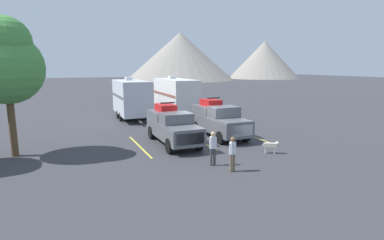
{
  "coord_description": "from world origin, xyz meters",
  "views": [
    {
      "loc": [
        -8.27,
        -17.54,
        4.88
      ],
      "look_at": [
        0.0,
        1.45,
        1.2
      ],
      "focal_mm": 28.61,
      "sensor_mm": 36.0,
      "label": 1
    }
  ],
  "objects_px": {
    "person_a": "(233,152)",
    "camper_trailer_b": "(176,95)",
    "pickup_truck_a": "(172,125)",
    "person_b": "(213,146)",
    "camper_trailer_a": "(131,97)",
    "dog": "(272,145)",
    "pickup_truck_b": "(218,119)"
  },
  "relations": [
    {
      "from": "person_a",
      "to": "dog",
      "type": "relative_size",
      "value": 1.96
    },
    {
      "from": "pickup_truck_a",
      "to": "dog",
      "type": "relative_size",
      "value": 6.65
    },
    {
      "from": "pickup_truck_b",
      "to": "person_a",
      "type": "distance_m",
      "value": 7.37
    },
    {
      "from": "person_a",
      "to": "person_b",
      "type": "relative_size",
      "value": 0.97
    },
    {
      "from": "camper_trailer_a",
      "to": "person_a",
      "type": "height_order",
      "value": "camper_trailer_a"
    },
    {
      "from": "person_b",
      "to": "pickup_truck_b",
      "type": "bearing_deg",
      "value": 59.26
    },
    {
      "from": "pickup_truck_b",
      "to": "person_a",
      "type": "relative_size",
      "value": 3.3
    },
    {
      "from": "pickup_truck_b",
      "to": "camper_trailer_b",
      "type": "bearing_deg",
      "value": 88.65
    },
    {
      "from": "dog",
      "to": "person_b",
      "type": "bearing_deg",
      "value": -172.04
    },
    {
      "from": "person_b",
      "to": "dog",
      "type": "relative_size",
      "value": 2.02
    },
    {
      "from": "pickup_truck_a",
      "to": "person_b",
      "type": "relative_size",
      "value": 3.29
    },
    {
      "from": "pickup_truck_b",
      "to": "person_b",
      "type": "bearing_deg",
      "value": -120.74
    },
    {
      "from": "pickup_truck_a",
      "to": "camper_trailer_a",
      "type": "relative_size",
      "value": 0.78
    },
    {
      "from": "camper_trailer_b",
      "to": "camper_trailer_a",
      "type": "bearing_deg",
      "value": 175.71
    },
    {
      "from": "camper_trailer_a",
      "to": "dog",
      "type": "relative_size",
      "value": 8.56
    },
    {
      "from": "pickup_truck_a",
      "to": "camper_trailer_a",
      "type": "height_order",
      "value": "camper_trailer_a"
    },
    {
      "from": "camper_trailer_b",
      "to": "person_a",
      "type": "distance_m",
      "value": 16.21
    },
    {
      "from": "pickup_truck_b",
      "to": "person_a",
      "type": "height_order",
      "value": "pickup_truck_b"
    },
    {
      "from": "camper_trailer_a",
      "to": "camper_trailer_b",
      "type": "distance_m",
      "value": 4.27
    },
    {
      "from": "camper_trailer_b",
      "to": "pickup_truck_b",
      "type": "bearing_deg",
      "value": -91.35
    },
    {
      "from": "pickup_truck_a",
      "to": "dog",
      "type": "height_order",
      "value": "pickup_truck_a"
    },
    {
      "from": "pickup_truck_b",
      "to": "camper_trailer_a",
      "type": "height_order",
      "value": "camper_trailer_a"
    },
    {
      "from": "pickup_truck_b",
      "to": "pickup_truck_a",
      "type": "bearing_deg",
      "value": -170.33
    },
    {
      "from": "camper_trailer_b",
      "to": "person_b",
      "type": "bearing_deg",
      "value": -103.58
    },
    {
      "from": "pickup_truck_a",
      "to": "pickup_truck_b",
      "type": "height_order",
      "value": "pickup_truck_b"
    },
    {
      "from": "pickup_truck_a",
      "to": "camper_trailer_a",
      "type": "distance_m",
      "value": 10.09
    },
    {
      "from": "pickup_truck_b",
      "to": "dog",
      "type": "relative_size",
      "value": 6.47
    },
    {
      "from": "person_a",
      "to": "camper_trailer_b",
      "type": "bearing_deg",
      "value": 78.84
    },
    {
      "from": "person_a",
      "to": "dog",
      "type": "xyz_separation_m",
      "value": [
        3.6,
        1.71,
        -0.48
      ]
    },
    {
      "from": "pickup_truck_b",
      "to": "camper_trailer_a",
      "type": "relative_size",
      "value": 0.76
    },
    {
      "from": "pickup_truck_b",
      "to": "dog",
      "type": "distance_m",
      "value": 5.15
    },
    {
      "from": "pickup_truck_a",
      "to": "pickup_truck_b",
      "type": "bearing_deg",
      "value": 9.67
    }
  ]
}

